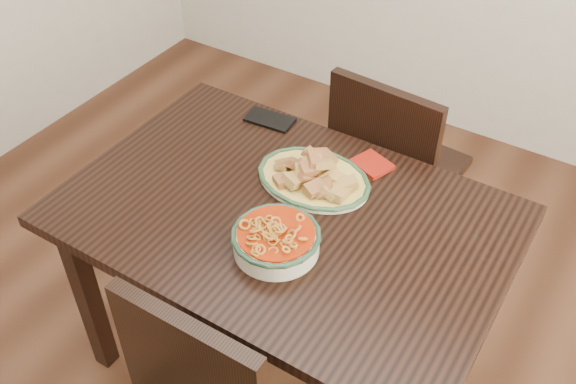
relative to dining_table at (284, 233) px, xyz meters
The scene contains 7 objects.
floor 0.67m from the dining_table, behind, with size 3.50×3.50×0.00m, color #3C2013.
dining_table is the anchor object (origin of this frame).
chair_far 0.68m from the dining_table, 84.78° to the left, with size 0.45×0.45×0.89m.
fish_plate 0.21m from the dining_table, 88.57° to the left, with size 0.36×0.28×0.11m.
noodle_bowl 0.20m from the dining_table, 65.85° to the right, with size 0.24×0.24×0.08m.
smartphone 0.47m from the dining_table, 128.68° to the left, with size 0.16×0.09×0.01m, color black.
napkin 0.36m from the dining_table, 69.56° to the left, with size 0.11×0.09×0.01m, color maroon.
Camera 1 is at (0.85, -1.12, 2.02)m, focal length 40.00 mm.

